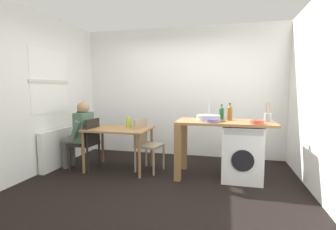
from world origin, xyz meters
TOP-DOWN VIEW (x-y plane):
  - ground_plane at (0.00, 0.00)m, footprint 5.46×5.46m
  - wall_back at (0.00, 1.75)m, footprint 4.60×0.10m
  - wall_window_side at (-2.15, 0.00)m, footprint 0.12×3.80m
  - wall_counter_side at (2.15, 0.00)m, footprint 0.10×3.80m
  - radiator at (-2.02, 0.30)m, footprint 0.10×0.80m
  - dining_table at (-0.89, 0.49)m, footprint 1.10×0.76m
  - chair_person_seat at (-1.44, 0.39)m, footprint 0.42×0.42m
  - chair_opposite at (-0.41, 0.56)m, footprint 0.48×0.48m
  - seated_person at (-1.60, 0.40)m, footprint 0.51×0.52m
  - kitchen_counter at (0.71, 0.49)m, footprint 1.50×0.68m
  - washing_machine at (1.19, 0.49)m, footprint 0.60×0.61m
  - sink_basin at (0.66, 0.49)m, footprint 0.38×0.38m
  - tap at (0.66, 0.67)m, footprint 0.02×0.02m
  - bottle_tall_green at (0.86, 0.70)m, footprint 0.08×0.08m
  - bottle_squat_brown at (0.99, 0.61)m, footprint 0.08×0.08m
  - mixing_bowl at (0.73, 0.29)m, footprint 0.20×0.20m
  - utensil_crock at (1.55, 0.54)m, footprint 0.11×0.11m
  - colander at (1.37, 0.27)m, footprint 0.20×0.20m
  - vase at (-0.74, 0.59)m, footprint 0.09×0.09m
  - scissors at (0.87, 0.39)m, footprint 0.15×0.06m

SIDE VIEW (x-z plane):
  - ground_plane at x=0.00m, z-range 0.00..0.00m
  - radiator at x=-2.02m, z-range 0.00..0.70m
  - washing_machine at x=1.19m, z-range 0.00..0.86m
  - chair_person_seat at x=-1.44m, z-range 0.06..0.96m
  - chair_opposite at x=-0.41m, z-range 0.06..0.96m
  - dining_table at x=-0.89m, z-range 0.27..1.01m
  - seated_person at x=-1.60m, z-range 0.07..1.27m
  - kitchen_counter at x=0.71m, z-range 0.30..1.22m
  - vase at x=-0.74m, z-range 0.74..0.93m
  - scissors at x=0.87m, z-range 0.92..0.93m
  - mixing_bowl at x=0.73m, z-range 0.92..0.98m
  - colander at x=1.37m, z-range 0.92..0.98m
  - sink_basin at x=0.66m, z-range 0.92..1.01m
  - utensil_crock at x=1.55m, z-range 0.84..1.14m
  - bottle_tall_green at x=0.86m, z-range 0.91..1.16m
  - bottle_squat_brown at x=0.99m, z-range 0.91..1.18m
  - tap at x=0.66m, z-range 0.92..1.20m
  - wall_back at x=0.00m, z-range 0.00..2.70m
  - wall_counter_side at x=2.15m, z-range 0.00..2.70m
  - wall_window_side at x=-2.15m, z-range 0.00..2.70m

